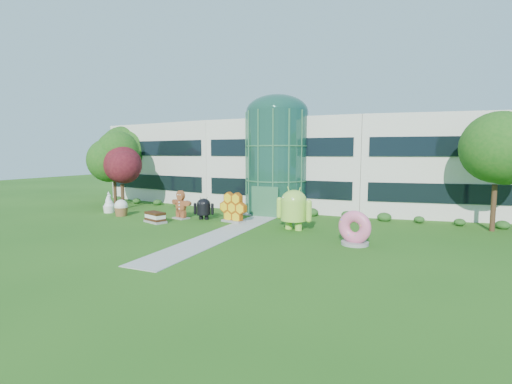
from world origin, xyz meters
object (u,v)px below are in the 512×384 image
at_px(android_black, 204,207).
at_px(donut, 355,227).
at_px(android_green, 294,206).
at_px(gingerbread, 181,204).

distance_m(android_black, donut, 14.20).
xyz_separation_m(android_green, android_black, (-8.60, 0.98, -0.70)).
xyz_separation_m(android_green, donut, (5.05, -2.94, -0.68)).
xyz_separation_m(android_black, donut, (13.65, -3.92, 0.02)).
bearing_deg(donut, android_black, 174.95).
bearing_deg(android_black, android_green, -17.82).
bearing_deg(android_green, gingerbread, -169.00).
bearing_deg(donut, gingerbread, 178.53).
bearing_deg(gingerbread, android_black, 29.37).
relative_size(donut, gingerbread, 0.81).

